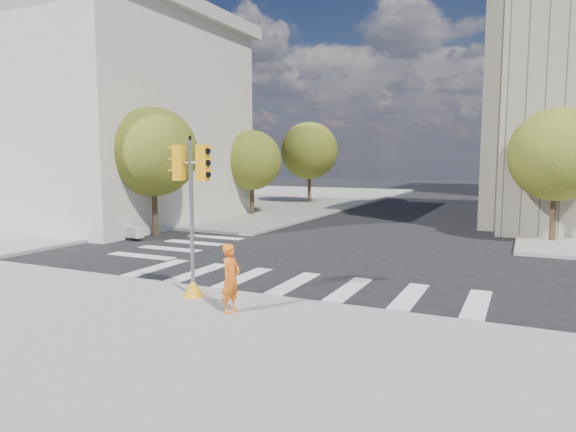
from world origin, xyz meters
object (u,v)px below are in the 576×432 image
at_px(lamp_far, 553,149).
at_px(planter_wall, 102,228).
at_px(traffic_signal, 192,230).
at_px(lamp_near, 565,145).
at_px(photographer, 231,278).

distance_m(lamp_far, planter_wall, 32.99).
relative_size(traffic_signal, planter_wall, 0.72).
xyz_separation_m(lamp_near, lamp_far, (0.00, 14.00, 0.00)).
distance_m(lamp_near, photographer, 21.70).
bearing_deg(lamp_far, planter_wall, -129.92).
bearing_deg(traffic_signal, lamp_far, 72.95).
relative_size(lamp_far, photographer, 4.80).
height_order(lamp_far, traffic_signal, lamp_far).
height_order(lamp_near, planter_wall, lamp_near).
height_order(traffic_signal, photographer, traffic_signal).
distance_m(lamp_far, traffic_signal, 34.54).
distance_m(lamp_far, photographer, 34.96).
distance_m(traffic_signal, photographer, 2.11).
height_order(lamp_near, photographer, lamp_near).
xyz_separation_m(traffic_signal, planter_wall, (-11.26, 7.94, -1.58)).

